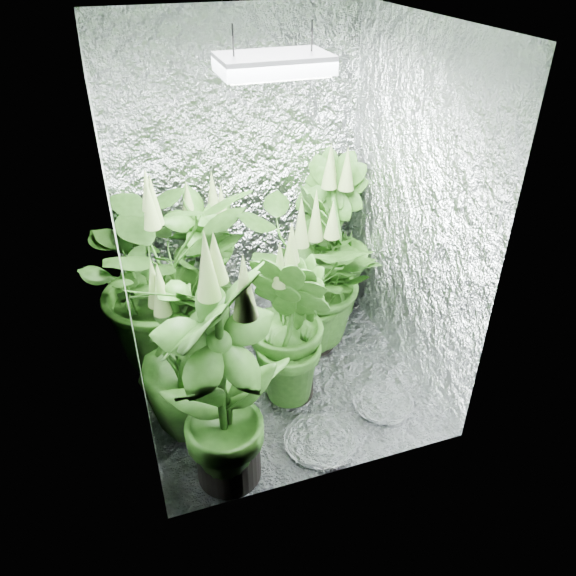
{
  "coord_description": "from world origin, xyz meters",
  "views": [
    {
      "loc": [
        -0.79,
        -2.52,
        2.35
      ],
      "look_at": [
        0.07,
        0.0,
        0.62
      ],
      "focal_mm": 35.0,
      "sensor_mm": 36.0,
      "label": 1
    }
  ],
  "objects_px": {
    "plant_a": "(163,276)",
    "circulation_fan": "(331,289)",
    "plant_g": "(291,325)",
    "grow_lamp": "(274,64)",
    "plant_f": "(222,382)",
    "plant_d": "(187,356)",
    "plant_c": "(328,241)",
    "plant_e": "(314,281)",
    "plant_b": "(205,265)"
  },
  "relations": [
    {
      "from": "plant_g",
      "to": "grow_lamp",
      "type": "bearing_deg",
      "value": 96.76
    },
    {
      "from": "plant_c",
      "to": "plant_b",
      "type": "bearing_deg",
      "value": 175.18
    },
    {
      "from": "plant_d",
      "to": "plant_f",
      "type": "distance_m",
      "value": 0.44
    },
    {
      "from": "plant_d",
      "to": "plant_g",
      "type": "xyz_separation_m",
      "value": [
        0.58,
        0.05,
        0.02
      ]
    },
    {
      "from": "plant_e",
      "to": "plant_f",
      "type": "bearing_deg",
      "value": -131.92
    },
    {
      "from": "grow_lamp",
      "to": "plant_c",
      "type": "distance_m",
      "value": 1.5
    },
    {
      "from": "plant_a",
      "to": "plant_e",
      "type": "height_order",
      "value": "plant_a"
    },
    {
      "from": "plant_e",
      "to": "circulation_fan",
      "type": "bearing_deg",
      "value": 51.15
    },
    {
      "from": "plant_d",
      "to": "plant_f",
      "type": "relative_size",
      "value": 0.77
    },
    {
      "from": "plant_g",
      "to": "plant_a",
      "type": "bearing_deg",
      "value": 135.92
    },
    {
      "from": "plant_c",
      "to": "circulation_fan",
      "type": "xyz_separation_m",
      "value": [
        0.03,
        -0.02,
        -0.39
      ]
    },
    {
      "from": "grow_lamp",
      "to": "plant_f",
      "type": "relative_size",
      "value": 0.37
    },
    {
      "from": "plant_c",
      "to": "plant_f",
      "type": "relative_size",
      "value": 0.9
    },
    {
      "from": "plant_a",
      "to": "circulation_fan",
      "type": "distance_m",
      "value": 1.25
    },
    {
      "from": "plant_d",
      "to": "plant_a",
      "type": "bearing_deg",
      "value": 92.05
    },
    {
      "from": "plant_f",
      "to": "plant_g",
      "type": "xyz_separation_m",
      "value": [
        0.48,
        0.46,
        -0.12
      ]
    },
    {
      "from": "plant_a",
      "to": "plant_f",
      "type": "distance_m",
      "value": 1.05
    },
    {
      "from": "plant_a",
      "to": "plant_d",
      "type": "relative_size",
      "value": 1.26
    },
    {
      "from": "plant_c",
      "to": "plant_f",
      "type": "xyz_separation_m",
      "value": [
        -1.01,
        -1.21,
        0.07
      ]
    },
    {
      "from": "grow_lamp",
      "to": "plant_b",
      "type": "bearing_deg",
      "value": 114.07
    },
    {
      "from": "plant_c",
      "to": "plant_d",
      "type": "relative_size",
      "value": 1.16
    },
    {
      "from": "plant_c",
      "to": "plant_e",
      "type": "height_order",
      "value": "plant_c"
    },
    {
      "from": "plant_a",
      "to": "plant_b",
      "type": "relative_size",
      "value": 1.24
    },
    {
      "from": "plant_c",
      "to": "plant_g",
      "type": "distance_m",
      "value": 0.92
    },
    {
      "from": "plant_b",
      "to": "plant_e",
      "type": "bearing_deg",
      "value": -34.99
    },
    {
      "from": "grow_lamp",
      "to": "circulation_fan",
      "type": "relative_size",
      "value": 1.25
    },
    {
      "from": "plant_c",
      "to": "plant_e",
      "type": "distance_m",
      "value": 0.43
    },
    {
      "from": "plant_a",
      "to": "plant_d",
      "type": "height_order",
      "value": "plant_a"
    },
    {
      "from": "plant_f",
      "to": "circulation_fan",
      "type": "relative_size",
      "value": 3.34
    },
    {
      "from": "plant_c",
      "to": "plant_e",
      "type": "xyz_separation_m",
      "value": [
        -0.24,
        -0.35,
        -0.07
      ]
    },
    {
      "from": "plant_d",
      "to": "plant_g",
      "type": "relative_size",
      "value": 0.96
    },
    {
      "from": "plant_e",
      "to": "plant_g",
      "type": "xyz_separation_m",
      "value": [
        -0.29,
        -0.4,
        0.01
      ]
    },
    {
      "from": "plant_b",
      "to": "plant_e",
      "type": "xyz_separation_m",
      "value": [
        0.6,
        -0.42,
        0.01
      ]
    },
    {
      "from": "plant_g",
      "to": "circulation_fan",
      "type": "height_order",
      "value": "plant_g"
    },
    {
      "from": "grow_lamp",
      "to": "plant_f",
      "type": "bearing_deg",
      "value": -125.86
    },
    {
      "from": "plant_f",
      "to": "plant_c",
      "type": "bearing_deg",
      "value": 50.07
    },
    {
      "from": "plant_b",
      "to": "plant_f",
      "type": "distance_m",
      "value": 1.3
    },
    {
      "from": "plant_b",
      "to": "plant_c",
      "type": "bearing_deg",
      "value": -4.82
    },
    {
      "from": "plant_d",
      "to": "plant_f",
      "type": "height_order",
      "value": "plant_f"
    },
    {
      "from": "plant_f",
      "to": "plant_e",
      "type": "bearing_deg",
      "value": 48.08
    },
    {
      "from": "plant_d",
      "to": "plant_g",
      "type": "height_order",
      "value": "plant_g"
    },
    {
      "from": "plant_f",
      "to": "plant_g",
      "type": "distance_m",
      "value": 0.68
    },
    {
      "from": "plant_g",
      "to": "circulation_fan",
      "type": "bearing_deg",
      "value": 52.94
    },
    {
      "from": "grow_lamp",
      "to": "plant_e",
      "type": "xyz_separation_m",
      "value": [
        0.31,
        0.22,
        -1.34
      ]
    },
    {
      "from": "plant_g",
      "to": "circulation_fan",
      "type": "distance_m",
      "value": 0.98
    },
    {
      "from": "plant_e",
      "to": "plant_f",
      "type": "distance_m",
      "value": 1.17
    },
    {
      "from": "plant_e",
      "to": "plant_g",
      "type": "bearing_deg",
      "value": -125.53
    },
    {
      "from": "plant_a",
      "to": "circulation_fan",
      "type": "relative_size",
      "value": 3.27
    },
    {
      "from": "plant_e",
      "to": "plant_c",
      "type": "bearing_deg",
      "value": 55.56
    },
    {
      "from": "grow_lamp",
      "to": "plant_d",
      "type": "xyz_separation_m",
      "value": [
        -0.56,
        -0.23,
        -1.35
      ]
    }
  ]
}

